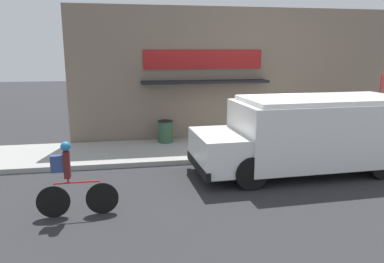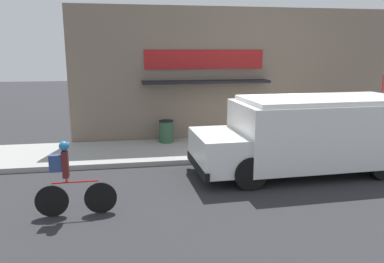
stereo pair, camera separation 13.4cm
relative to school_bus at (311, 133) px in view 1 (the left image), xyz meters
The scene contains 7 objects.
ground_plane 1.92m from the school_bus, 123.44° to the left, with size 70.00×70.00×0.00m, color #2B2B2D.
sidewalk 3.09m from the school_bus, 106.96° to the left, with size 28.00×2.98×0.15m.
storefront 4.68m from the school_bus, 101.64° to the left, with size 12.93×0.91×5.10m.
school_bus is the anchor object (origin of this frame).
cyclist 6.75m from the school_bus, 163.44° to the right, with size 1.71×0.21×1.65m.
stop_sign_post 4.20m from the school_bus, 28.73° to the left, with size 0.45×0.45×2.60m.
trash_bin 5.35m from the school_bus, 135.97° to the left, with size 0.54×0.54×0.82m.
Camera 1 is at (-4.45, -11.04, 3.49)m, focal length 35.00 mm.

